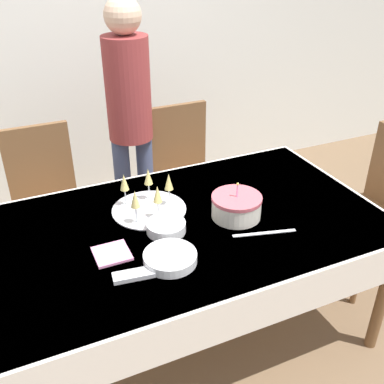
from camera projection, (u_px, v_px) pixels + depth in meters
name	position (u px, v px, depth m)	size (l,w,h in m)	color
ground_plane	(172.00, 338.00, 2.49)	(12.00, 12.00, 0.00)	brown
wall_back	(74.00, 29.00, 3.26)	(8.00, 0.05, 2.70)	silver
dining_table	(170.00, 244.00, 2.17)	(2.08, 1.11, 0.74)	silver
dining_chair_far_left	(47.00, 199.00, 2.75)	(0.42, 0.42, 0.97)	brown
dining_chair_far_right	(185.00, 170.00, 3.08)	(0.42, 0.42, 0.97)	brown
dining_chair_right_end	(379.00, 202.00, 2.71)	(0.44, 0.44, 0.97)	brown
birthday_cake	(236.00, 206.00, 2.17)	(0.24, 0.24, 0.19)	silver
champagne_tray	(148.00, 198.00, 2.21)	(0.37, 0.37, 0.18)	silver
plate_stack_main	(170.00, 258.00, 1.88)	(0.23, 0.23, 0.04)	white
plate_stack_dessert	(166.00, 227.00, 2.07)	(0.18, 0.18, 0.05)	white
cake_knife	(264.00, 233.00, 2.07)	(0.29, 0.09, 0.00)	silver
fork_pile	(134.00, 275.00, 1.80)	(0.18, 0.08, 0.02)	silver
napkin_pile	(112.00, 254.00, 1.93)	(0.15, 0.15, 0.01)	pink
person_standing	(129.00, 108.00, 2.81)	(0.28, 0.28, 1.66)	#3F4C72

